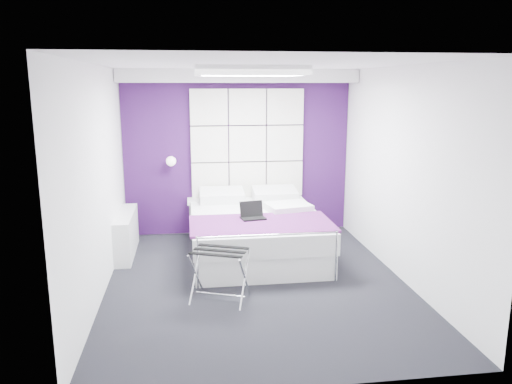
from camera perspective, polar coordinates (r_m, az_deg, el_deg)
floor at (r=6.21m, az=0.09°, el=-10.31°), size 4.40×4.40×0.00m
ceiling at (r=5.74m, az=0.10°, el=14.42°), size 4.40×4.40×0.00m
wall_back at (r=7.99m, az=-2.11°, el=4.46°), size 3.60×0.00×3.60m
wall_left at (r=5.87m, az=-17.60°, el=1.04°), size 0.00×4.40×4.40m
wall_right at (r=6.34m, az=16.43°, el=1.91°), size 0.00×4.40×4.40m
accent_wall at (r=7.98m, az=-2.10°, el=4.45°), size 3.58×0.02×2.58m
soffit at (r=7.67m, az=-1.98°, el=13.12°), size 3.58×0.50×0.20m
headboard at (r=7.97m, az=-0.98°, el=3.50°), size 1.80×0.08×2.30m
skylight at (r=6.33m, az=-0.68°, el=13.77°), size 1.36×0.86×0.12m
wall_lamp at (r=7.83m, az=-9.68°, el=3.54°), size 0.15×0.15×0.15m
radiator at (r=7.34m, az=-14.60°, el=-4.64°), size 0.22×1.20×0.60m
bed at (r=7.08m, az=-0.08°, el=-4.60°), size 1.84×2.23×0.78m
nightstand at (r=7.91m, az=-6.14°, el=-1.00°), size 0.47×0.37×0.05m
luggage_rack at (r=5.65m, az=-4.14°, el=-9.46°), size 0.60×0.44×0.59m
laptop at (r=6.65m, az=-0.38°, el=-2.54°), size 0.31×0.23×0.23m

